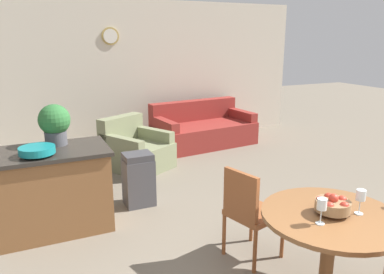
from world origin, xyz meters
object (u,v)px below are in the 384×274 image
Objects in this scene: dining_table at (330,234)px; trash_bin at (139,179)px; wine_glass_right at (361,196)px; armchair at (135,151)px; wine_glass_left at (322,205)px; couch at (203,130)px; fruit_bowl at (333,205)px; kitchen_island at (54,190)px; dining_chair_far_side at (249,209)px; teal_bowl at (37,150)px; potted_plant at (55,123)px.

dining_table is 1.59× the size of trash_bin.
wine_glass_right is 0.16× the size of armchair.
wine_glass_left is 1.00× the size of wine_glass_right.
fruit_bowl is at bearing -109.85° from couch.
couch is (1.27, 4.48, -0.58)m from wine_glass_left.
kitchen_island is 2.07m from armchair.
couch is 1.75m from armchair.
armchair is at bearing 97.61° from dining_table.
wine_glass_right is (0.45, -0.79, 0.37)m from dining_chair_far_side.
teal_bowl is at bearing 135.78° from dining_table.
wine_glass_right reaches higher than couch.
teal_bowl is (-1.76, 1.98, 0.08)m from wine_glass_left.
potted_plant reaches higher than dining_table.
wine_glass_left reaches higher than trash_bin.
wine_glass_left is 2.80m from potted_plant.
couch reaches higher than dining_table.
fruit_bowl is (0.26, -0.71, 0.30)m from dining_chair_far_side.
fruit_bowl is at bearing -110.71° from armchair.
dining_chair_far_side is 2.22m from potted_plant.
trash_bin is (-0.84, 2.27, -0.47)m from fruit_bowl.
potted_plant is (0.21, 0.34, 0.18)m from teal_bowl.
fruit_bowl is 2.78m from kitchen_island.
couch is 1.63× the size of armchair.
trash_bin is at bearing -174.49° from dining_chair_far_side.
wine_glass_right is 0.17× the size of kitchen_island.
dining_table is 4.07× the size of fruit_bowl.
potted_plant reaches higher than wine_glass_left.
fruit_bowl is 1.33× the size of wine_glass_left.
wine_glass_left is (-0.19, -0.08, 0.31)m from dining_table.
couch is at bearing 76.23° from dining_table.
couch is (3.03, 2.51, -0.66)m from teal_bowl.
fruit_bowl is 0.22× the size of kitchen_island.
couch reaches higher than armchair.
dining_table is 2.76m from kitchen_island.
wine_glass_right is 3.81m from armchair.
wine_glass_left is at bearing -52.63° from kitchen_island.
fruit_bowl reaches higher than armchair.
fruit_bowl reaches higher than dining_table.
wine_glass_right is at bearing -22.78° from dining_table.
dining_chair_far_side is 2.11m from teal_bowl.
teal_bowl is 0.77× the size of potted_plant.
fruit_bowl is 0.13× the size of couch.
dining_chair_far_side is 1.34× the size of trash_bin.
couch is (1.08, 4.40, -0.28)m from dining_table.
kitchen_island is (-1.82, 2.06, -0.35)m from fruit_bowl.
wine_glass_left is 4.70m from couch.
wine_glass_left is (-0.19, -0.08, 0.07)m from fruit_bowl.
wine_glass_left is at bearing -113.75° from armchair.
wine_glass_right is 0.57× the size of teal_bowl.
fruit_bowl is at bearing 5.39° from dining_chair_far_side.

